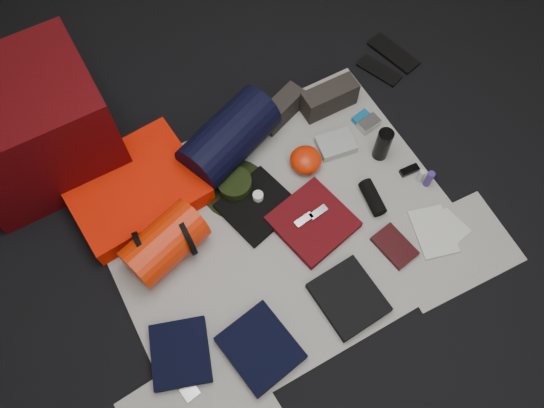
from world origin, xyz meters
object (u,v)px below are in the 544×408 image
water_bottle (383,144)px  navy_duffel (229,138)px  compact_camera (369,124)px  sleeping_pad (134,188)px  red_cabinet (32,129)px  stuff_sack (165,243)px  paperback_book (395,246)px

water_bottle → navy_duffel: bearing=149.8°
water_bottle → compact_camera: size_ratio=1.73×
sleeping_pad → water_bottle: (1.18, -0.40, 0.04)m
red_cabinet → navy_duffel: red_cabinet is taller
water_bottle → stuff_sack: bearing=178.2°
stuff_sack → water_bottle: size_ratio=1.90×
water_bottle → paperback_book: size_ratio=0.98×
stuff_sack → water_bottle: bearing=-1.8°
red_cabinet → navy_duffel: (0.81, -0.40, -0.15)m
sleeping_pad → compact_camera: bearing=-10.4°
sleeping_pad → paperback_book: size_ratio=3.06×
sleeping_pad → stuff_sack: stuff_sack is taller
paperback_book → compact_camera: bearing=57.6°
stuff_sack → compact_camera: size_ratio=3.28×
compact_camera → stuff_sack: bearing=178.1°
navy_duffel → compact_camera: (0.70, -0.21, -0.11)m
stuff_sack → paperback_book: (0.94, -0.49, -0.10)m
stuff_sack → water_bottle: (1.16, -0.04, -0.01)m
water_bottle → paperback_book: (-0.22, -0.46, -0.08)m
red_cabinet → navy_duffel: size_ratio=1.36×
navy_duffel → stuff_sack: bearing=-166.9°
navy_duffel → water_bottle: 0.76m
stuff_sack → navy_duffel: (0.50, 0.35, 0.02)m
sleeping_pad → navy_duffel: bearing=-1.6°
navy_duffel → water_bottle: size_ratio=2.55×
navy_duffel → compact_camera: 0.74m
stuff_sack → red_cabinet: bearing=112.2°
red_cabinet → paperback_book: bearing=-45.6°
navy_duffel → water_bottle: bearing=-51.5°
sleeping_pad → navy_duffel: 0.52m
sleeping_pad → compact_camera: size_ratio=5.41×
stuff_sack → sleeping_pad: bearing=92.0°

